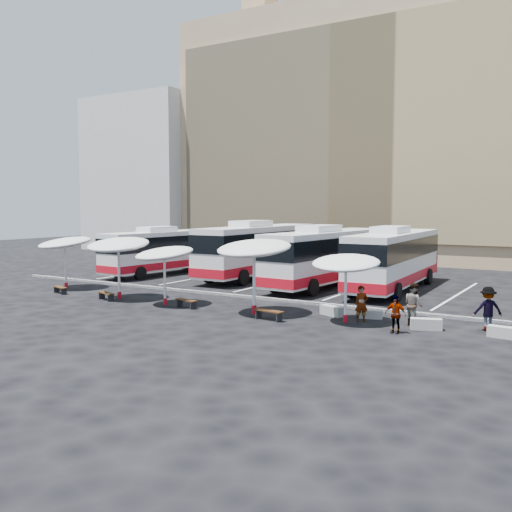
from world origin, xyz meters
The scene contains 26 objects.
ground centered at (0.00, 0.00, 0.00)m, with size 120.00×120.00×0.00m, color black.
sandstone_building centered at (0.00, 31.87, 12.63)m, with size 42.00×18.25×29.60m.
apartment_block centered at (-28.00, 28.00, 9.00)m, with size 14.00×14.00×18.00m, color beige.
curb_divider centered at (0.00, 0.50, 0.07)m, with size 34.00×0.25×0.15m, color black.
bay_lines centered at (0.00, 8.00, 0.01)m, with size 24.15×12.00×0.01m.
bus_0 centered at (-9.77, 7.24, 1.89)m, with size 3.47×11.84×3.71m.
bus_1 centered at (-2.44, 9.06, 2.16)m, with size 3.16×13.34×4.23m.
bus_2 centered at (3.80, 7.35, 2.07)m, with size 3.60×12.94×4.06m.
bus_3 centered at (8.12, 8.10, 2.07)m, with size 3.37×12.87×4.05m.
sunshade_0 centered at (-10.07, -2.32, 2.92)m, with size 4.13×4.16×3.44m.
sunshade_1 centered at (-4.15, -3.53, 3.09)m, with size 4.08×4.12×3.63m.
sunshade_2 centered at (-0.64, -3.68, 2.76)m, with size 3.96×3.99×3.25m.
sunshade_3 centered at (4.79, -3.37, 3.23)m, with size 3.73×3.78×3.80m.
sunshade_4 centered at (9.42, -2.97, 2.72)m, with size 3.45×3.48×3.20m.
wood_bench_0 centered at (-8.62, -3.98, 0.32)m, with size 1.39×0.74×0.41m.
wood_bench_1 centered at (-4.44, -4.27, 0.33)m, with size 1.46×0.81×0.44m.
wood_bench_2 centered at (0.90, -3.79, 0.33)m, with size 1.46×0.71×0.43m.
wood_bench_3 centered at (6.18, -4.33, 0.36)m, with size 1.59×0.64×0.47m.
conc_bench_0 centered at (8.22, -1.77, 0.24)m, with size 1.26×0.42×0.47m, color #979792.
conc_bench_1 centered at (10.11, -1.50, 0.20)m, with size 1.07×0.36×0.40m, color #979792.
conc_bench_2 centered at (12.97, -2.57, 0.24)m, with size 1.30×0.43×0.49m, color #979792.
conc_bench_3 centered at (16.05, -2.49, 0.23)m, with size 1.23×0.41×0.46m, color #979792.
passenger_0 centered at (10.00, -2.46, 0.83)m, with size 0.61×0.40×1.66m, color black.
passenger_1 centered at (12.27, -2.02, 0.96)m, with size 0.93×0.73×1.92m, color black.
passenger_2 centered at (12.03, -3.89, 0.79)m, with size 0.93×0.39×1.59m, color black.
passenger_3 centered at (15.21, -1.39, 0.94)m, with size 1.22×0.70×1.89m, color black.
Camera 1 is at (19.30, -26.90, 5.32)m, focal length 40.00 mm.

